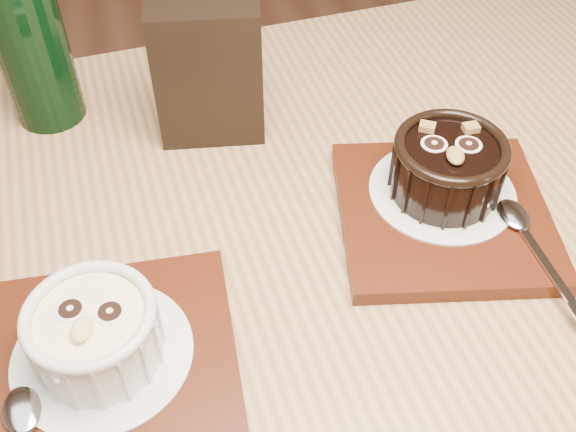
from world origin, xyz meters
name	(u,v)px	position (x,y,z in m)	size (l,w,h in m)	color
table	(302,355)	(0.24, -0.09, 0.66)	(1.26, 0.89, 0.75)	olive
tray_left	(112,367)	(0.09, -0.13, 0.76)	(0.18, 0.18, 0.01)	#481B0C
doily_left	(103,354)	(0.08, -0.12, 0.77)	(0.13, 0.13, 0.00)	silver
ramekin_white	(94,331)	(0.08, -0.12, 0.80)	(0.09, 0.09, 0.05)	silver
tray_right	(443,214)	(0.38, -0.04, 0.76)	(0.18, 0.18, 0.01)	#481B0C
doily_right	(442,191)	(0.38, -0.02, 0.77)	(0.13, 0.13, 0.00)	silver
ramekin_dark	(448,165)	(0.38, -0.02, 0.80)	(0.10, 0.10, 0.06)	black
spoon_right	(534,244)	(0.43, -0.10, 0.77)	(0.03, 0.13, 0.01)	silver
condiment_stand	(208,70)	(0.20, 0.13, 0.82)	(0.10, 0.06, 0.14)	black
green_bottle	(27,29)	(0.04, 0.20, 0.85)	(0.07, 0.07, 0.26)	black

